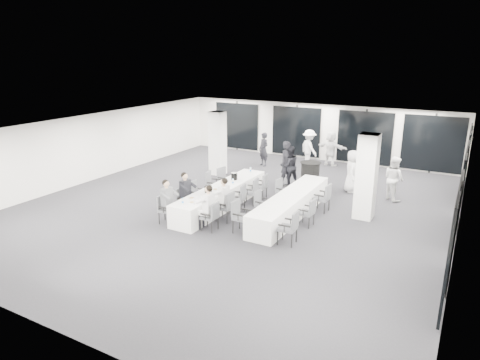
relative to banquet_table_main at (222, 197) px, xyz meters
The scene contains 42 objects.
room 2.24m from the banquet_table_main, 49.00° to the left, with size 14.04×16.04×2.84m.
column_left 4.43m from the banquet_table_main, 123.49° to the left, with size 0.60×0.60×2.80m, color white.
column_right 4.94m from the banquet_table_main, 16.77° to the left, with size 0.60×0.60×2.80m, color white.
banquet_table_main is the anchor object (origin of this frame).
banquet_table_side 2.49m from the banquet_table_main, ahead, with size 0.90×5.00×0.75m, color white.
cocktail_table 3.92m from the banquet_table_main, 58.52° to the left, with size 0.82×0.82×1.14m.
chair_main_left_near 2.28m from the banquet_table_main, 111.33° to the right, with size 0.54×0.57×0.91m.
chair_main_left_second 1.40m from the banquet_table_main, 126.35° to the right, with size 0.46×0.51×0.87m.
chair_main_left_mid 0.92m from the banquet_table_main, 155.37° to the right, with size 0.48×0.53×0.91m.
chair_main_left_fourth 1.10m from the banquet_table_main, 140.83° to the left, with size 0.61×0.64×1.01m.
chair_main_left_far 1.76m from the banquet_table_main, 118.32° to the left, with size 0.57×0.60×0.95m.
chair_main_right_near 2.12m from the banquet_table_main, 66.99° to the right, with size 0.47×0.52×0.90m.
chair_main_right_second 1.35m from the banquet_table_main, 51.57° to the right, with size 0.49×0.55×0.96m.
chair_main_right_mid 0.89m from the banquet_table_main, 15.96° to the right, with size 0.60×0.63×1.01m.
chair_main_right_fourth 1.11m from the banquet_table_main, 40.42° to the left, with size 0.55×0.59×0.97m.
chair_main_right_far 1.72m from the banquet_table_main, 61.05° to the left, with size 0.50×0.55×0.93m.
chair_side_left_near 2.30m from the banquet_table_main, 44.88° to the right, with size 0.50×0.57×0.99m.
chair_side_left_mid 1.65m from the banquet_table_main, ahead, with size 0.47×0.52×0.89m.
chair_side_left_far 2.22m from the banquet_table_main, 42.62° to the left, with size 0.50×0.53×0.86m.
chair_side_right_near 3.71m from the banquet_table_main, 27.26° to the right, with size 0.52×0.58×0.99m.
chair_side_right_mid 3.29m from the banquet_table_main, ahead, with size 0.48×0.53×0.89m.
chair_side_right_far 3.53m from the banquet_table_main, 21.09° to the left, with size 0.52×0.58×0.98m.
seated_guest_a 2.25m from the banquet_table_main, 107.58° to the right, with size 0.50×0.38×1.44m.
seated_guest_b 1.38m from the banquet_table_main, 120.66° to the right, with size 0.50×0.38×1.44m.
seated_guest_c 2.11m from the banquet_table_main, 71.14° to the right, with size 0.50×0.38×1.44m.
seated_guest_d 1.32m from the banquet_table_main, 57.63° to the right, with size 0.50×0.38×1.44m.
standing_guest_a 3.72m from the banquet_table_main, 74.38° to the left, with size 0.76×0.61×2.08m, color black.
standing_guest_b 3.74m from the banquet_table_main, 73.06° to the left, with size 0.90×0.55×1.86m, color black.
standing_guest_c 7.08m from the banquet_table_main, 84.78° to the left, with size 1.27×0.65×1.96m, color white.
standing_guest_e 5.32m from the banquet_table_main, 48.15° to the left, with size 0.91×0.55×1.88m, color white.
standing_guest_f 7.71m from the banquet_table_main, 78.33° to the left, with size 1.73×0.66×1.88m, color white.
standing_guest_g 6.06m from the banquet_table_main, 101.82° to the left, with size 0.67×0.54×1.82m, color black.
standing_guest_h 6.36m from the banquet_table_main, 36.03° to the left, with size 0.90×0.55×1.86m, color white.
ice_bucket_near 1.03m from the banquet_table_main, 88.09° to the right, with size 0.24×0.24×0.28m, color black.
ice_bucket_far 1.08m from the banquet_table_main, 92.02° to the left, with size 0.23×0.23×0.26m, color black.
water_bottle_a 2.19m from the banquet_table_main, 92.62° to the right, with size 0.06×0.06×0.20m, color silver.
water_bottle_b 0.67m from the banquet_table_main, 60.80° to the left, with size 0.07×0.07×0.21m, color silver.
water_bottle_c 2.16m from the banquet_table_main, 88.88° to the left, with size 0.07×0.07×0.21m, color silver.
plate_a 1.60m from the banquet_table_main, 96.98° to the right, with size 0.22×0.22×0.03m.
plate_b 1.92m from the banquet_table_main, 88.29° to the right, with size 0.20×0.20×0.03m.
plate_c 0.55m from the banquet_table_main, 91.32° to the right, with size 0.22×0.22×0.03m.
wine_glass 2.03m from the banquet_table_main, 84.11° to the right, with size 0.07×0.07×0.19m.
Camera 1 is at (7.02, -12.53, 5.22)m, focal length 32.00 mm.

